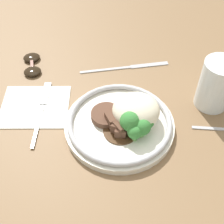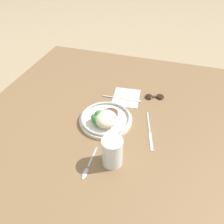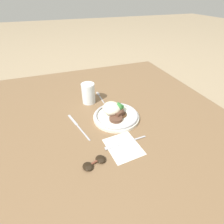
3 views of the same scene
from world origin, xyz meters
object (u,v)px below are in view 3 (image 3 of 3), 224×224
plate (115,113)px  spoon (99,95)px  fork (122,144)px  juice_glass (88,94)px  knife (78,126)px  sunglasses (94,163)px

plate → spoon: plate is taller
fork → spoon: size_ratio=1.30×
juice_glass → knife: bearing=151.5°
knife → sunglasses: (-0.24, -0.02, 0.01)m
juice_glass → spoon: juice_glass is taller
plate → sunglasses: (-0.25, 0.18, -0.02)m
knife → sunglasses: sunglasses is taller
fork → spoon: same height
fork → knife: (0.18, 0.15, -0.00)m
plate → juice_glass: (0.19, 0.09, 0.03)m
knife → plate: bearing=-103.6°
juice_glass → knife: juice_glass is taller
plate → fork: size_ratio=1.20×
plate → juice_glass: bearing=25.6°
spoon → plate: bearing=-177.2°
juice_glass → plate: bearing=-154.4°
juice_glass → fork: size_ratio=0.60×
plate → spoon: size_ratio=1.57×
fork → sunglasses: (-0.06, 0.14, 0.00)m
fork → sunglasses: size_ratio=1.89×
plate → spoon: (0.25, 0.01, -0.02)m
fork → knife: fork is taller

